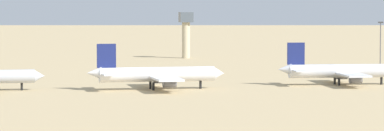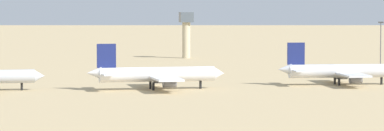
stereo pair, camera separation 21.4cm
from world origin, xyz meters
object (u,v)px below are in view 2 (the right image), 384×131
object	(u,v)px
control_tower	(186,30)
light_pole_mid	(381,40)
parked_jet_navy_2	(156,74)
parked_jet_navy_3	(341,71)

from	to	relation	value
control_tower	light_pole_mid	xyz separation A→B (m)	(57.91, -61.17, -2.13)
parked_jet_navy_2	control_tower	distance (m)	145.19
parked_jet_navy_3	parked_jet_navy_2	bearing A→B (deg)	-171.02
parked_jet_navy_2	control_tower	size ratio (longest dim) A/B	1.93
parked_jet_navy_3	light_pole_mid	bearing A→B (deg)	65.13
control_tower	parked_jet_navy_3	bearing A→B (deg)	-82.56
light_pole_mid	control_tower	bearing A→B (deg)	133.43
parked_jet_navy_3	control_tower	world-z (taller)	control_tower
parked_jet_navy_2	light_pole_mid	distance (m)	121.06
parked_jet_navy_2	parked_jet_navy_3	world-z (taller)	parked_jet_navy_2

